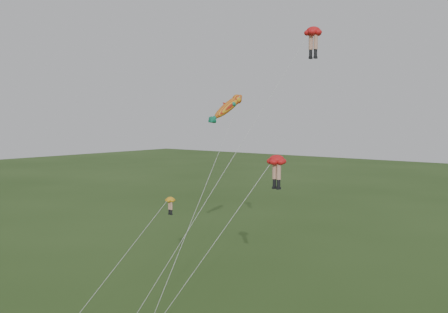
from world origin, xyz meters
The scene contains 4 objects.
legs_kite_red_high centered at (7.09, 8.60, 20.29)m, with size 9.28×11.18×21.25m.
legs_kite_red_mid centered at (5.94, 6.02, 11.53)m, with size 6.32×8.42×12.25m.
legs_kite_yellow centered at (-4.15, 5.24, 7.50)m, with size 0.97×11.09×8.32m.
fish_kite centered at (-1.93, 10.75, 15.69)m, with size 3.29×13.37×17.13m.
Camera 1 is at (24.75, -23.11, 14.76)m, focal length 40.00 mm.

